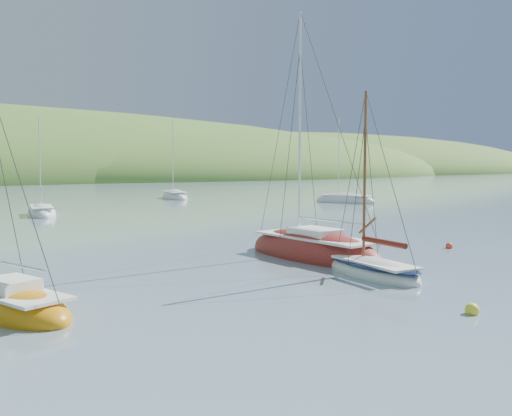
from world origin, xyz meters
TOP-DOWN VIEW (x-y plane):
  - ground at (0.00, 0.00)m, footprint 700.00×700.00m
  - daysailer_white at (2.07, 4.36)m, footprint 2.85×5.64m
  - sloop_red at (3.19, 9.24)m, footprint 3.19×9.00m
  - sailboat_yellow at (-11.62, 7.14)m, footprint 3.67×6.13m
  - distant_sloop_a at (-0.57, 41.24)m, footprint 3.98×7.26m
  - distant_sloop_b at (21.21, 55.91)m, footprint 4.87×8.48m
  - distant_sloop_d at (33.59, 36.48)m, footprint 4.92×8.09m
  - mooring_buoys at (-2.60, 4.50)m, footprint 24.02×10.25m

SIDE VIEW (x-z plane):
  - ground at x=0.00m, z-range 0.00..0.00m
  - mooring_buoys at x=-2.60m, z-range -0.12..0.36m
  - distant_sloop_a at x=-0.57m, z-range -4.74..5.08m
  - sailboat_yellow at x=-11.62m, z-range -3.63..3.99m
  - distant_sloop_d at x=33.59m, z-range -5.27..5.64m
  - distant_sloop_b at x=21.21m, z-range -5.53..5.91m
  - daysailer_white at x=2.07m, z-range -3.94..4.34m
  - sloop_red at x=3.19m, z-range -6.40..6.87m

